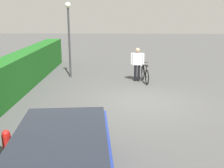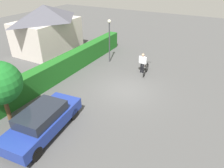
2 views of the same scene
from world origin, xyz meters
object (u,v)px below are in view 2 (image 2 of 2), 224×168
(person_rider, at_px, (143,62))
(bicycle, at_px, (146,70))
(parked_car_near, at_px, (43,120))
(fire_hydrant, at_px, (42,103))
(street_lamp, at_px, (109,35))

(person_rider, bearing_deg, bicycle, -108.85)
(parked_car_near, distance_m, person_rider, 9.14)
(parked_car_near, xyz_separation_m, fire_hydrant, (1.41, 1.58, -0.36))
(parked_car_near, xyz_separation_m, bicycle, (8.83, -2.14, -0.39))
(bicycle, xyz_separation_m, person_rider, (0.13, 0.37, 0.57))
(parked_car_near, relative_size, street_lamp, 1.24)
(person_rider, xyz_separation_m, fire_hydrant, (-7.55, 3.35, -0.54))
(fire_hydrant, bearing_deg, street_lamp, 0.35)
(street_lamp, xyz_separation_m, fire_hydrant, (-8.24, -0.05, -2.05))
(parked_car_near, bearing_deg, fire_hydrant, 48.13)
(street_lamp, height_order, fire_hydrant, street_lamp)
(fire_hydrant, bearing_deg, person_rider, -23.92)
(parked_car_near, height_order, street_lamp, street_lamp)
(parked_car_near, distance_m, street_lamp, 9.93)
(parked_car_near, xyz_separation_m, person_rider, (8.96, -1.77, 0.18))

